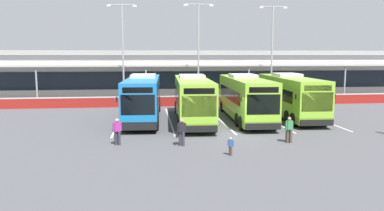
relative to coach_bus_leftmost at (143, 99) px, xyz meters
The scene contains 19 objects.
ground_plane 9.20m from the coach_bus_leftmost, 45.03° to the right, with size 200.00×200.00×0.00m, color #4C4C51.
terminal_building 21.53m from the coach_bus_leftmost, 72.74° to the left, with size 70.00×13.00×6.00m.
red_barrier_wall 10.40m from the coach_bus_leftmost, 51.84° to the left, with size 60.00×0.40×1.10m.
coach_bus_leftmost is the anchor object (origin of this frame).
coach_bus_left_centre 4.19m from the coach_bus_leftmost, 15.63° to the right, with size 3.34×12.25×3.78m.
coach_bus_centre 8.54m from the coach_bus_leftmost, ahead, with size 3.34×12.25×3.78m.
coach_bus_right_centre 12.79m from the coach_bus_leftmost, ahead, with size 3.34×12.25×3.78m.
bay_stripe_far_west 2.72m from the coach_bus_leftmost, 169.25° to the right, with size 0.14×13.00×0.01m, color silver.
bay_stripe_west 2.84m from the coach_bus_leftmost, 10.00° to the right, with size 0.14×13.00×0.01m, color silver.
bay_stripe_mid_west 6.63m from the coach_bus_leftmost, ahead, with size 0.14×13.00×0.01m, color silver.
bay_stripe_centre 10.73m from the coach_bus_leftmost, ahead, with size 0.14×13.00×0.01m, color silver.
bay_stripe_mid_east 14.89m from the coach_bus_leftmost, ahead, with size 0.14×13.00×0.01m, color silver.
pedestrian_with_handbag 9.79m from the coach_bus_leftmost, 75.93° to the right, with size 0.64×0.31×1.62m.
pedestrian_child 12.95m from the coach_bus_leftmost, 68.09° to the right, with size 0.33×0.24×1.00m.
pedestrian_near_bin 8.99m from the coach_bus_leftmost, 99.36° to the right, with size 0.52×0.34×1.62m.
pedestrian_approaching_bus 13.13m from the coach_bus_leftmost, 46.33° to the right, with size 0.54×0.30×1.62m.
lamp_post_west 12.20m from the coach_bus_leftmost, 101.69° to the left, with size 3.24×0.28×11.00m.
lamp_post_centre 12.22m from the coach_bus_leftmost, 58.34° to the left, with size 3.24×0.28×11.00m.
lamp_post_east 18.59m from the coach_bus_leftmost, 35.89° to the left, with size 3.24×0.28×11.00m.
Camera 1 is at (-5.92, -24.75, 5.37)m, focal length 34.77 mm.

